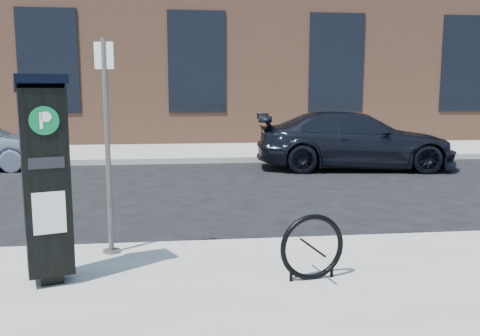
{
  "coord_description": "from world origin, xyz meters",
  "views": [
    {
      "loc": [
        -0.63,
        -6.07,
        1.98
      ],
      "look_at": [
        0.15,
        0.5,
        0.98
      ],
      "focal_mm": 38.0,
      "sensor_mm": 36.0,
      "label": 1
    }
  ],
  "objects": [
    {
      "name": "ground",
      "position": [
        0.0,
        0.0,
        0.0
      ],
      "size": [
        120.0,
        120.0,
        0.0
      ],
      "primitive_type": "plane",
      "color": "black",
      "rests_on": "ground"
    },
    {
      "name": "sidewalk_far",
      "position": [
        0.0,
        14.0,
        0.07
      ],
      "size": [
        60.0,
        12.0,
        0.15
      ],
      "primitive_type": "cube",
      "color": "gray",
      "rests_on": "ground"
    },
    {
      "name": "curb_near",
      "position": [
        0.0,
        -0.02,
        0.07
      ],
      "size": [
        60.0,
        0.12,
        0.16
      ],
      "primitive_type": "cube",
      "color": "#9E9B93",
      "rests_on": "ground"
    },
    {
      "name": "curb_far",
      "position": [
        0.0,
        8.02,
        0.07
      ],
      "size": [
        60.0,
        0.12,
        0.16
      ],
      "primitive_type": "cube",
      "color": "#9E9B93",
      "rests_on": "ground"
    },
    {
      "name": "building",
      "position": [
        -0.0,
        17.0,
        4.15
      ],
      "size": [
        28.0,
        10.05,
        8.25
      ],
      "color": "brown",
      "rests_on": "ground"
    },
    {
      "name": "parking_kiosk",
      "position": [
        -1.89,
        -1.17,
        1.17
      ],
      "size": [
        0.56,
        0.52,
        1.99
      ],
      "rotation": [
        0.0,
        0.0,
        0.32
      ],
      "color": "black",
      "rests_on": "sidewalk_near"
    },
    {
      "name": "sign_pole",
      "position": [
        -1.43,
        -0.3,
        1.35
      ],
      "size": [
        0.21,
        0.19,
        2.42
      ],
      "rotation": [
        0.0,
        0.0,
        -0.19
      ],
      "color": "#5A534F",
      "rests_on": "sidewalk_near"
    },
    {
      "name": "bike_rack",
      "position": [
        0.64,
        -1.4,
        0.47
      ],
      "size": [
        0.66,
        0.16,
        0.66
      ],
      "rotation": [
        0.0,
        0.0,
        0.16
      ],
      "color": "black",
      "rests_on": "sidewalk_near"
    },
    {
      "name": "car_dark",
      "position": [
        3.86,
        6.57,
        0.73
      ],
      "size": [
        5.28,
        2.68,
        1.47
      ],
      "primitive_type": "imported",
      "rotation": [
        0.0,
        0.0,
        1.44
      ],
      "color": "black",
      "rests_on": "ground"
    }
  ]
}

